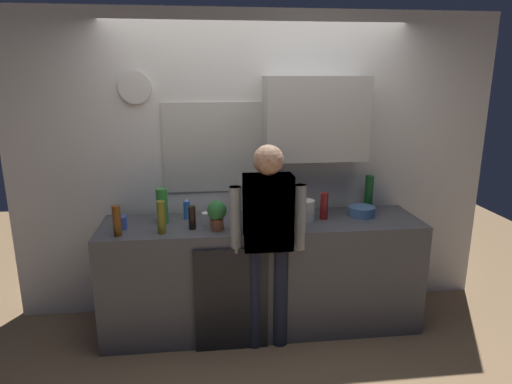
# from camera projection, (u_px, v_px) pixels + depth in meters

# --- Properties ---
(ground_plane) EXTENTS (8.00, 8.00, 0.00)m
(ground_plane) POSITION_uv_depth(u_px,v_px,m) (267.00, 344.00, 3.56)
(ground_plane) COLOR #8C6D4C
(kitchen_counter) EXTENTS (2.58, 0.64, 0.93)m
(kitchen_counter) POSITION_uv_depth(u_px,v_px,m) (262.00, 274.00, 3.73)
(kitchen_counter) COLOR #4C4C51
(kitchen_counter) RESTS_ON ground_plane
(dishwasher_panel) EXTENTS (0.56, 0.02, 0.84)m
(dishwasher_panel) POSITION_uv_depth(u_px,v_px,m) (232.00, 300.00, 3.39)
(dishwasher_panel) COLOR black
(dishwasher_panel) RESTS_ON ground_plane
(back_wall_assembly) EXTENTS (4.18, 0.42, 2.60)m
(back_wall_assembly) POSITION_uv_depth(u_px,v_px,m) (263.00, 159.00, 3.89)
(back_wall_assembly) COLOR white
(back_wall_assembly) RESTS_ON ground_plane
(coffee_maker) EXTENTS (0.20, 0.20, 0.33)m
(coffee_maker) POSITION_uv_depth(u_px,v_px,m) (271.00, 209.00, 3.43)
(coffee_maker) COLOR black
(coffee_maker) RESTS_ON kitchen_counter
(bottle_clear_soda) EXTENTS (0.09, 0.09, 0.28)m
(bottle_clear_soda) POSITION_uv_depth(u_px,v_px,m) (162.00, 206.00, 3.55)
(bottle_clear_soda) COLOR #2D8C33
(bottle_clear_soda) RESTS_ON kitchen_counter
(bottle_dark_sauce) EXTENTS (0.06, 0.06, 0.18)m
(bottle_dark_sauce) POSITION_uv_depth(u_px,v_px,m) (192.00, 218.00, 3.42)
(bottle_dark_sauce) COLOR black
(bottle_dark_sauce) RESTS_ON kitchen_counter
(bottle_green_wine) EXTENTS (0.07, 0.07, 0.30)m
(bottle_green_wine) POSITION_uv_depth(u_px,v_px,m) (369.00, 192.00, 3.92)
(bottle_green_wine) COLOR #195923
(bottle_green_wine) RESTS_ON kitchen_counter
(bottle_red_vinegar) EXTENTS (0.06, 0.06, 0.22)m
(bottle_red_vinegar) POSITION_uv_depth(u_px,v_px,m) (324.00, 206.00, 3.65)
(bottle_red_vinegar) COLOR maroon
(bottle_red_vinegar) RESTS_ON kitchen_counter
(bottle_amber_beer) EXTENTS (0.06, 0.06, 0.23)m
(bottle_amber_beer) POSITION_uv_depth(u_px,v_px,m) (117.00, 221.00, 3.26)
(bottle_amber_beer) COLOR brown
(bottle_amber_beer) RESTS_ON kitchen_counter
(bottle_olive_oil) EXTENTS (0.06, 0.06, 0.25)m
(bottle_olive_oil) POSITION_uv_depth(u_px,v_px,m) (161.00, 217.00, 3.31)
(bottle_olive_oil) COLOR olive
(bottle_olive_oil) RESTS_ON kitchen_counter
(cup_white_mug) EXTENTS (0.08, 0.08, 0.10)m
(cup_white_mug) POSITION_uv_depth(u_px,v_px,m) (207.00, 218.00, 3.53)
(cup_white_mug) COLOR white
(cup_white_mug) RESTS_ON kitchen_counter
(cup_blue_mug) EXTENTS (0.08, 0.08, 0.10)m
(cup_blue_mug) POSITION_uv_depth(u_px,v_px,m) (121.00, 222.00, 3.43)
(cup_blue_mug) COLOR #3351B2
(cup_blue_mug) RESTS_ON kitchen_counter
(mixing_bowl) EXTENTS (0.22, 0.22, 0.08)m
(mixing_bowl) POSITION_uv_depth(u_px,v_px,m) (362.00, 211.00, 3.75)
(mixing_bowl) COLOR #4C72A5
(mixing_bowl) RESTS_ON kitchen_counter
(potted_plant) EXTENTS (0.15, 0.15, 0.23)m
(potted_plant) POSITION_uv_depth(u_px,v_px,m) (217.00, 213.00, 3.39)
(potted_plant) COLOR #9E5638
(potted_plant) RESTS_ON kitchen_counter
(dish_soap) EXTENTS (0.06, 0.06, 0.18)m
(dish_soap) POSITION_uv_depth(u_px,v_px,m) (187.00, 210.00, 3.66)
(dish_soap) COLOR blue
(dish_soap) RESTS_ON kitchen_counter
(storage_canister) EXTENTS (0.14, 0.14, 0.17)m
(storage_canister) POSITION_uv_depth(u_px,v_px,m) (306.00, 210.00, 3.61)
(storage_canister) COLOR silver
(storage_canister) RESTS_ON kitchen_counter
(person_at_sink) EXTENTS (0.57, 0.22, 1.60)m
(person_at_sink) POSITION_uv_depth(u_px,v_px,m) (268.00, 232.00, 3.32)
(person_at_sink) COLOR black
(person_at_sink) RESTS_ON ground_plane
(person_guest) EXTENTS (0.57, 0.22, 1.60)m
(person_guest) POSITION_uv_depth(u_px,v_px,m) (268.00, 232.00, 3.32)
(person_guest) COLOR #3F4766
(person_guest) RESTS_ON ground_plane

